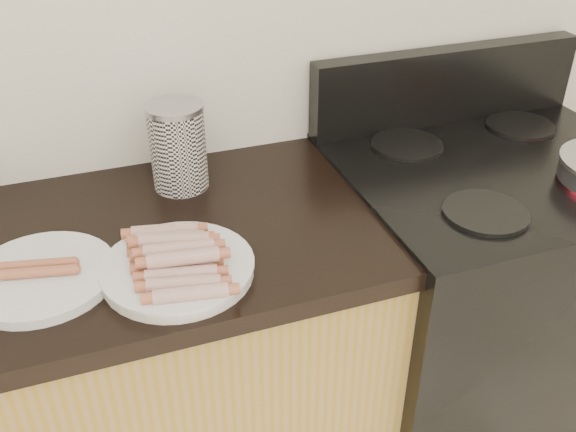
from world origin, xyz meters
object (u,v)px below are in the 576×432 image
object	(u,v)px
main_plate	(178,270)
canister	(178,146)
stove	(475,311)
side_plate	(41,277)

from	to	relation	value
main_plate	canister	distance (m)	0.35
stove	canister	world-z (taller)	canister
stove	side_plate	xyz separation A→B (m)	(-1.06, -0.08, 0.45)
main_plate	canister	xyz separation A→B (m)	(0.07, 0.33, 0.09)
stove	main_plate	bearing A→B (deg)	-170.27
canister	side_plate	bearing A→B (deg)	-140.16
main_plate	side_plate	xyz separation A→B (m)	(-0.24, 0.06, 0.00)
side_plate	stove	bearing A→B (deg)	4.09
stove	side_plate	bearing A→B (deg)	-175.91
main_plate	canister	size ratio (longest dim) A/B	1.41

